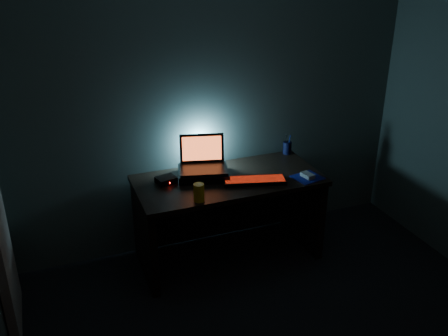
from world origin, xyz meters
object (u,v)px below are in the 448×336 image
at_px(keyboard, 255,180).
at_px(laptop, 203,161).
at_px(juice_glass, 199,193).
at_px(mouse, 308,175).
at_px(router, 166,180).
at_px(pen_cup, 287,148).

bearing_deg(keyboard, laptop, 154.53).
bearing_deg(juice_glass, laptop, 67.81).
bearing_deg(mouse, juice_glass, 172.04).
bearing_deg(juice_glass, mouse, 3.88).
xyz_separation_m(laptop, juice_glass, (-0.18, -0.43, -0.05)).
bearing_deg(router, juice_glass, -82.34).
xyz_separation_m(juice_glass, router, (-0.15, 0.38, -0.04)).
height_order(keyboard, router, router).
bearing_deg(laptop, pen_cup, 24.29).
bearing_deg(mouse, keyboard, 158.14).
relative_size(keyboard, pen_cup, 4.73).
distance_m(mouse, juice_glass, 0.95).
xyz_separation_m(keyboard, router, (-0.66, 0.24, 0.01)).
xyz_separation_m(pen_cup, router, (-1.17, -0.20, -0.03)).
relative_size(laptop, router, 2.53).
bearing_deg(router, keyboard, -33.62).
bearing_deg(mouse, laptop, 142.60).
bearing_deg(laptop, mouse, -11.02).
bearing_deg(pen_cup, keyboard, -139.72).
distance_m(juice_glass, router, 0.41).
distance_m(pen_cup, juice_glass, 1.17).
height_order(juice_glass, router, juice_glass).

